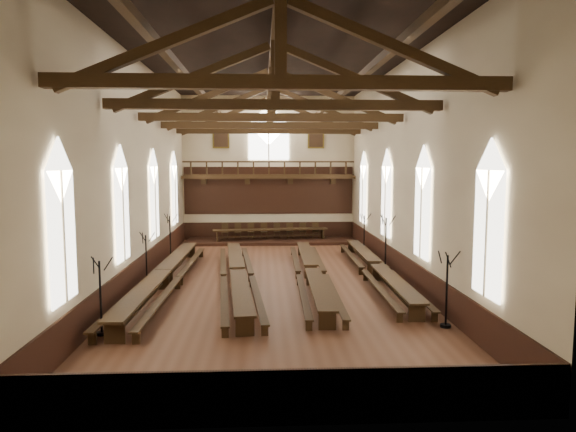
% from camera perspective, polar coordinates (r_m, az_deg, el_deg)
% --- Properties ---
extents(ground, '(26.00, 26.00, 0.00)m').
position_cam_1_polar(ground, '(23.69, -1.68, -7.23)').
color(ground, brown).
rests_on(ground, ground).
extents(room_walls, '(26.00, 26.00, 26.00)m').
position_cam_1_polar(room_walls, '(23.08, -1.73, 8.57)').
color(room_walls, beige).
rests_on(room_walls, ground).
extents(wainscot_band, '(12.00, 26.00, 1.20)m').
position_cam_1_polar(wainscot_band, '(23.56, -1.68, -5.81)').
color(wainscot_band, black).
rests_on(wainscot_band, ground).
extents(side_windows, '(11.85, 19.80, 4.50)m').
position_cam_1_polar(side_windows, '(23.12, -1.71, 1.83)').
color(side_windows, white).
rests_on(side_windows, room_walls).
extents(end_window, '(2.80, 0.12, 3.80)m').
position_cam_1_polar(end_window, '(36.00, -2.16, 8.86)').
color(end_window, white).
rests_on(end_window, room_walls).
extents(minstrels_gallery, '(11.80, 1.24, 3.70)m').
position_cam_1_polar(minstrels_gallery, '(35.75, -2.14, 3.57)').
color(minstrels_gallery, '#372511').
rests_on(minstrels_gallery, room_walls).
extents(portraits, '(7.75, 0.09, 1.45)m').
position_cam_1_polar(portraits, '(36.00, -2.16, 8.67)').
color(portraits, brown).
rests_on(portraits, room_walls).
extents(roof_trusses, '(11.70, 25.70, 2.80)m').
position_cam_1_polar(roof_trusses, '(23.23, -1.74, 12.90)').
color(roof_trusses, '#372511').
rests_on(roof_trusses, room_walls).
extents(refectory_row_a, '(1.74, 14.77, 0.79)m').
position_cam_1_polar(refectory_row_a, '(23.06, -13.64, -6.31)').
color(refectory_row_a, '#372511').
rests_on(refectory_row_a, ground).
extents(refectory_row_b, '(2.06, 14.46, 0.75)m').
position_cam_1_polar(refectory_row_b, '(22.97, -5.69, -6.29)').
color(refectory_row_b, '#372511').
rests_on(refectory_row_b, ground).
extents(refectory_row_c, '(1.61, 14.15, 0.72)m').
position_cam_1_polar(refectory_row_c, '(23.43, 2.67, -6.07)').
color(refectory_row_c, '#372511').
rests_on(refectory_row_c, ground).
extents(refectory_row_d, '(1.57, 14.19, 0.73)m').
position_cam_1_polar(refectory_row_d, '(24.61, 9.76, -5.56)').
color(refectory_row_d, '#372511').
rests_on(refectory_row_d, ground).
extents(dais, '(11.40, 2.95, 0.20)m').
position_cam_1_polar(dais, '(34.87, -1.94, -2.79)').
color(dais, black).
rests_on(dais, ground).
extents(high_table, '(7.83, 1.76, 0.73)m').
position_cam_1_polar(high_table, '(34.77, -1.94, -1.62)').
color(high_table, '#372511').
rests_on(high_table, dais).
extents(high_chairs, '(6.76, 0.46, 1.03)m').
position_cam_1_polar(high_chairs, '(35.53, -1.96, -1.54)').
color(high_chairs, '#372511').
rests_on(high_chairs, dais).
extents(candelabrum_left_near, '(0.72, 0.76, 2.51)m').
position_cam_1_polar(candelabrum_left_near, '(17.38, -20.06, -9.92)').
color(candelabrum_left_near, black).
rests_on(candelabrum_left_near, ground).
extents(candelabrum_left_mid, '(0.70, 0.72, 2.40)m').
position_cam_1_polar(candelabrum_left_mid, '(23.40, -15.44, -5.79)').
color(candelabrum_left_mid, black).
rests_on(candelabrum_left_mid, ground).
extents(candelabrum_left_far, '(0.77, 0.78, 2.62)m').
position_cam_1_polar(candelabrum_left_far, '(29.06, -12.94, -3.31)').
color(candelabrum_left_far, black).
rests_on(candelabrum_left_far, ground).
extents(candelabrum_right_near, '(0.74, 0.77, 2.55)m').
position_cam_1_polar(candelabrum_right_near, '(17.86, 17.17, -9.35)').
color(candelabrum_right_near, black).
rests_on(candelabrum_right_near, ground).
extents(candelabrum_right_mid, '(0.82, 0.88, 2.89)m').
position_cam_1_polar(candelabrum_right_mid, '(25.64, 10.78, -4.31)').
color(candelabrum_right_mid, black).
rests_on(candelabrum_right_mid, ground).
extents(candelabrum_right_far, '(0.68, 0.74, 2.42)m').
position_cam_1_polar(candelabrum_right_far, '(30.76, 8.45, -2.83)').
color(candelabrum_right_far, black).
rests_on(candelabrum_right_far, ground).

